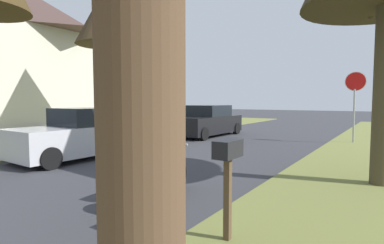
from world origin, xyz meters
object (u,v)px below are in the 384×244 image
stop_sign_far (355,91)px  street_tree_left_mid_b (108,16)px  parked_sedan_black (207,122)px  parked_motorcycle (156,173)px  curbside_mailbox (228,161)px  parked_sedan_silver (85,134)px

stop_sign_far → street_tree_left_mid_b: bearing=-159.6°
parked_sedan_black → parked_motorcycle: size_ratio=2.16×
parked_sedan_black → curbside_mailbox: (6.27, -9.96, 0.33)m
parked_motorcycle → curbside_mailbox: curbside_mailbox is taller
parked_motorcycle → street_tree_left_mid_b: bearing=143.4°
parked_sedan_black → stop_sign_far: bearing=8.6°
parked_sedan_silver → parked_motorcycle: parked_sedan_silver is taller
stop_sign_far → parked_motorcycle: 10.54m
parked_motorcycle → curbside_mailbox: 2.11m
stop_sign_far → parked_motorcycle: stop_sign_far is taller
street_tree_left_mid_b → parked_sedan_silver: 7.73m
street_tree_left_mid_b → parked_motorcycle: 11.82m
parked_sedan_black → curbside_mailbox: 11.77m
street_tree_left_mid_b → parked_sedan_black: size_ratio=1.72×
parked_sedan_silver → parked_motorcycle: size_ratio=2.16×
street_tree_left_mid_b → parked_sedan_black: 7.26m
parked_sedan_silver → parked_sedan_black: same height
parked_sedan_silver → parked_sedan_black: 7.19m
street_tree_left_mid_b → parked_motorcycle: street_tree_left_mid_b is taller
stop_sign_far → parked_sedan_silver: 10.80m
street_tree_left_mid_b → curbside_mailbox: (10.26, -7.02, -4.97)m
street_tree_left_mid_b → parked_sedan_silver: bearing=-49.0°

